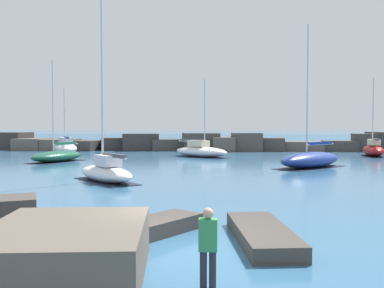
{
  "coord_description": "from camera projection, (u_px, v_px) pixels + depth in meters",
  "views": [
    {
      "loc": [
        1.22,
        -10.87,
        3.21
      ],
      "look_at": [
        -2.48,
        31.84,
        1.43
      ],
      "focal_mm": 40.0,
      "sensor_mm": 36.0,
      "label": 1
    }
  ],
  "objects": [
    {
      "name": "ground_plane",
      "position": [
        181.0,
        250.0,
        11.05
      ],
      "size": [
        600.0,
        600.0,
        0.0
      ],
      "primitive_type": "plane",
      "color": "#336084"
    },
    {
      "name": "open_sea_beyond",
      "position": [
        225.0,
        138.0,
        116.06
      ],
      "size": [
        400.0,
        116.0,
        0.01
      ],
      "color": "#235175",
      "rests_on": "ground"
    },
    {
      "name": "breakwater_jetty",
      "position": [
        224.0,
        144.0,
        56.03
      ],
      "size": [
        65.54,
        6.15,
        2.48
      ],
      "color": "#383330",
      "rests_on": "ground"
    },
    {
      "name": "foreground_rocks",
      "position": [
        63.0,
        238.0,
        10.48
      ],
      "size": [
        12.87,
        7.64,
        1.18
      ],
      "color": "#423D38",
      "rests_on": "ground"
    },
    {
      "name": "sailboat_moored_0",
      "position": [
        310.0,
        159.0,
        33.15
      ],
      "size": [
        6.54,
        6.75,
        10.95
      ],
      "color": "navy",
      "rests_on": "ground"
    },
    {
      "name": "sailboat_moored_1",
      "position": [
        57.0,
        156.0,
        38.6
      ],
      "size": [
        4.22,
        6.24,
        9.11
      ],
      "color": "#195138",
      "rests_on": "ground"
    },
    {
      "name": "sailboat_moored_2",
      "position": [
        373.0,
        150.0,
        45.73
      ],
      "size": [
        2.44,
        5.52,
        8.38
      ],
      "color": "maroon",
      "rests_on": "ground"
    },
    {
      "name": "sailboat_moored_3",
      "position": [
        65.0,
        147.0,
        50.23
      ],
      "size": [
        5.84,
        8.15,
        7.71
      ],
      "color": "white",
      "rests_on": "ground"
    },
    {
      "name": "sailboat_moored_4",
      "position": [
        106.0,
        171.0,
        24.77
      ],
      "size": [
        5.04,
        5.39,
        10.87
      ],
      "color": "white",
      "rests_on": "ground"
    },
    {
      "name": "sailboat_moored_6",
      "position": [
        201.0,
        151.0,
        44.71
      ],
      "size": [
        6.79,
        5.95,
        8.04
      ],
      "color": "white",
      "rests_on": "ground"
    },
    {
      "name": "person_on_rocks",
      "position": [
        208.0,
        245.0,
        8.28
      ],
      "size": [
        0.36,
        0.22,
        1.63
      ],
      "color": "#282833",
      "rests_on": "ground"
    }
  ]
}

